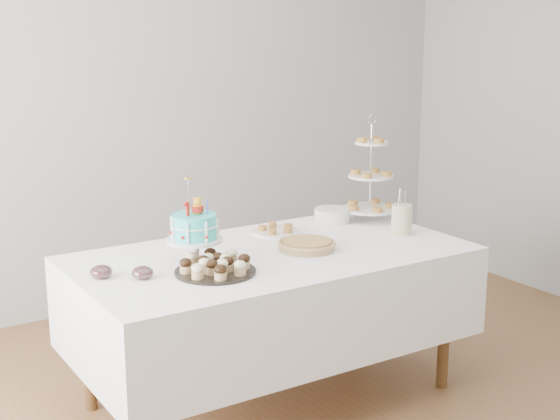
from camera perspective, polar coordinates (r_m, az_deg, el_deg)
walls at (r=3.43m, az=2.00°, el=5.02°), size 5.04×4.04×2.70m
table at (r=3.87m, az=-0.62°, el=-6.33°), size 1.92×1.02×0.77m
birthday_cake at (r=3.61m, az=-6.25°, el=-2.27°), size 0.26×0.26×0.40m
cupcake_tray at (r=3.49m, az=-4.76°, el=-3.98°), size 0.37×0.37×0.08m
pie at (r=3.84m, az=1.98°, el=-2.53°), size 0.29×0.29×0.05m
tiered_stand at (r=4.40m, az=6.65°, el=2.44°), size 0.31×0.31×0.60m
plate_stack at (r=4.38m, az=3.83°, el=-0.39°), size 0.20×0.20×0.08m
pastry_plate at (r=4.15m, az=-0.26°, el=-1.46°), size 0.26×0.26×0.04m
jam_bowl_a at (r=3.45m, az=-10.02°, el=-4.55°), size 0.10×0.10×0.06m
jam_bowl_b at (r=3.50m, az=-12.95°, el=-4.44°), size 0.10×0.10×0.06m
utensil_pitcher at (r=4.16m, az=8.90°, el=-0.59°), size 0.11×0.11×0.24m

